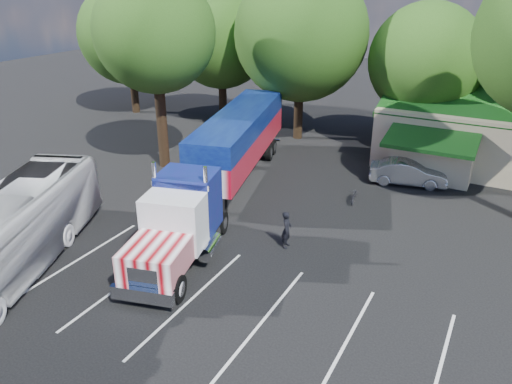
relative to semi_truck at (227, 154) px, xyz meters
The scene contains 11 objects.
ground 6.25m from the semi_truck, 43.26° to the right, with size 120.00×120.00×0.00m, color black.
tree_row_a 22.32m from the semi_truck, 144.80° to the left, with size 9.00×9.00×11.68m.
tree_row_b 17.09m from the semi_truck, 122.49° to the left, with size 8.40×8.40×11.35m.
tree_row_c 13.48m from the semi_truck, 93.92° to the left, with size 10.00×10.00×13.05m.
tree_row_d 16.35m from the semi_truck, 59.02° to the left, with size 8.00×8.00×10.60m.
tree_near_left 9.16m from the semi_truck, 161.78° to the left, with size 7.60×7.60×12.65m.
semi_truck is the anchor object (origin of this frame).
woman 7.27m from the semi_truck, 35.70° to the right, with size 0.68×0.45×1.86m, color black.
bicycle 7.73m from the semi_truck, 19.13° to the left, with size 0.55×1.59×0.83m, color black.
tour_bus 12.57m from the semi_truck, 108.39° to the right, with size 3.07×13.12×3.66m, color silver.
silver_sedan 11.42m from the semi_truck, 35.73° to the left, with size 1.64×4.69×1.55m, color #A3A6AB.
Camera 1 is at (10.23, -19.56, 12.13)m, focal length 35.00 mm.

